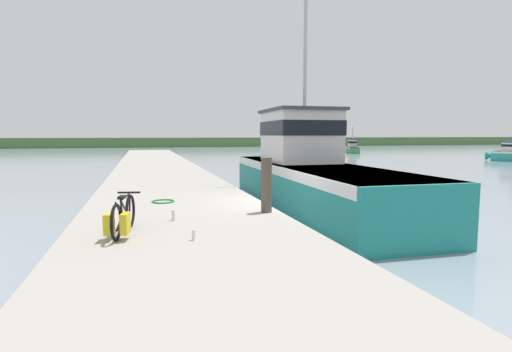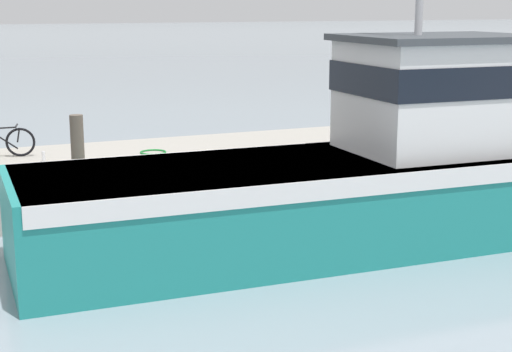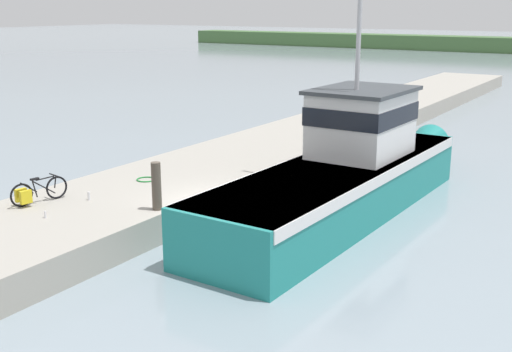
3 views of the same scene
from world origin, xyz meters
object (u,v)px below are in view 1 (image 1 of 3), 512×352
at_px(mooring_post, 266,185).
at_px(water_bottle_on_curb, 173,215).
at_px(boat_blue_far, 352,148).
at_px(bicycle_touring, 122,218).
at_px(water_bottle_by_bike, 194,235).
at_px(fishing_boat_main, 307,171).

distance_m(mooring_post, water_bottle_on_curb, 2.32).
relative_size(boat_blue_far, bicycle_touring, 3.62).
bearing_deg(water_bottle_by_bike, fishing_boat_main, 54.08).
distance_m(fishing_boat_main, water_bottle_on_curb, 7.82).
height_order(fishing_boat_main, mooring_post, fishing_boat_main).
xyz_separation_m(fishing_boat_main, water_bottle_on_curb, (-5.50, -5.55, -0.32)).
bearing_deg(water_bottle_on_curb, water_bottle_by_bike, -82.72).
relative_size(water_bottle_by_bike, water_bottle_on_curb, 0.78).
height_order(boat_blue_far, bicycle_touring, boat_blue_far).
height_order(boat_blue_far, mooring_post, boat_blue_far).
bearing_deg(fishing_boat_main, bicycle_touring, -132.92).
bearing_deg(mooring_post, bicycle_touring, -156.26).
distance_m(fishing_boat_main, water_bottle_by_bike, 9.00).
xyz_separation_m(boat_blue_far, bicycle_touring, (-30.64, -45.85, 0.45)).
xyz_separation_m(fishing_boat_main, water_bottle_by_bike, (-5.28, -7.29, -0.35)).
bearing_deg(boat_blue_far, mooring_post, -99.01).
bearing_deg(fishing_boat_main, mooring_post, -120.63).
distance_m(boat_blue_far, mooring_post, 52.21).
bearing_deg(water_bottle_by_bike, water_bottle_on_curb, 97.28).
xyz_separation_m(bicycle_touring, water_bottle_by_bike, (1.23, -0.68, -0.24)).
xyz_separation_m(mooring_post, water_bottle_by_bike, (-2.00, -2.10, -0.57)).
bearing_deg(fishing_boat_main, water_bottle_by_bike, -124.29).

